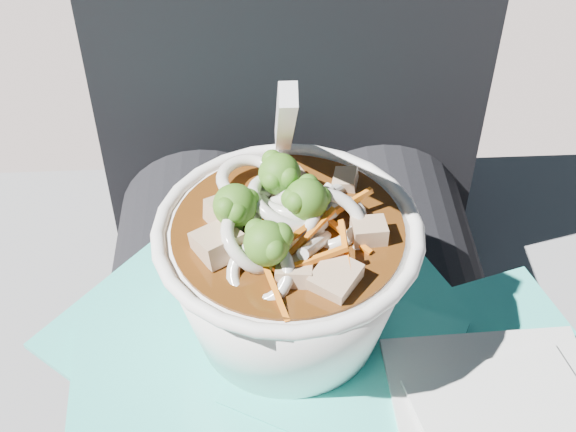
{
  "coord_description": "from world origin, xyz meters",
  "views": [
    {
      "loc": [
        -0.03,
        -0.34,
        1.03
      ],
      "look_at": [
        -0.01,
        0.01,
        0.7
      ],
      "focal_mm": 50.0,
      "sensor_mm": 36.0,
      "label": 1
    }
  ],
  "objects_px": {
    "plastic_bag": "(301,368)",
    "udon_bowl": "(287,265)",
    "person_body": "(300,300)",
    "lap": "(306,419)"
  },
  "relations": [
    {
      "from": "lap",
      "to": "plastic_bag",
      "type": "bearing_deg",
      "value": -108.32
    },
    {
      "from": "plastic_bag",
      "to": "udon_bowl",
      "type": "height_order",
      "value": "udon_bowl"
    },
    {
      "from": "lap",
      "to": "plastic_bag",
      "type": "distance_m",
      "value": 0.09
    },
    {
      "from": "lap",
      "to": "person_body",
      "type": "distance_m",
      "value": 0.1
    },
    {
      "from": "plastic_bag",
      "to": "udon_bowl",
      "type": "distance_m",
      "value": 0.07
    },
    {
      "from": "udon_bowl",
      "to": "person_body",
      "type": "bearing_deg",
      "value": 80.22
    },
    {
      "from": "person_body",
      "to": "plastic_bag",
      "type": "relative_size",
      "value": 2.35
    },
    {
      "from": "person_body",
      "to": "lap",
      "type": "bearing_deg",
      "value": -90.0
    },
    {
      "from": "person_body",
      "to": "plastic_bag",
      "type": "bearing_deg",
      "value": -92.9
    },
    {
      "from": "person_body",
      "to": "plastic_bag",
      "type": "distance_m",
      "value": 0.12
    }
  ]
}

